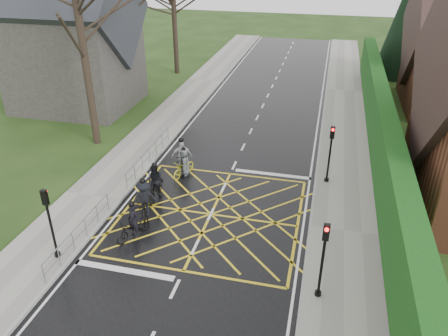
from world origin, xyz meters
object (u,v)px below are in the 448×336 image
at_px(cyclist_rear, 133,226).
at_px(cyclist_mid, 144,202).
at_px(cyclist_front, 182,160).
at_px(cyclist_lead, 184,166).
at_px(cyclist_back, 156,185).

height_order(cyclist_rear, cyclist_mid, cyclist_mid).
bearing_deg(cyclist_rear, cyclist_front, 112.09).
bearing_deg(cyclist_front, cyclist_mid, -116.73).
bearing_deg(cyclist_mid, cyclist_lead, 58.29).
xyz_separation_m(cyclist_mid, cyclist_front, (0.32, 4.38, 0.04)).
xyz_separation_m(cyclist_rear, cyclist_back, (-0.26, 3.23, 0.15)).
relative_size(cyclist_front, cyclist_lead, 1.16).
height_order(cyclist_front, cyclist_lead, cyclist_front).
distance_m(cyclist_back, cyclist_mid, 1.57).
relative_size(cyclist_rear, cyclist_back, 0.99).
bearing_deg(cyclist_front, cyclist_rear, -113.81).
distance_m(cyclist_back, cyclist_front, 2.84).
distance_m(cyclist_front, cyclist_lead, 0.42).
distance_m(cyclist_back, cyclist_lead, 2.59).
xyz_separation_m(cyclist_back, cyclist_mid, (0.07, -1.57, -0.02)).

